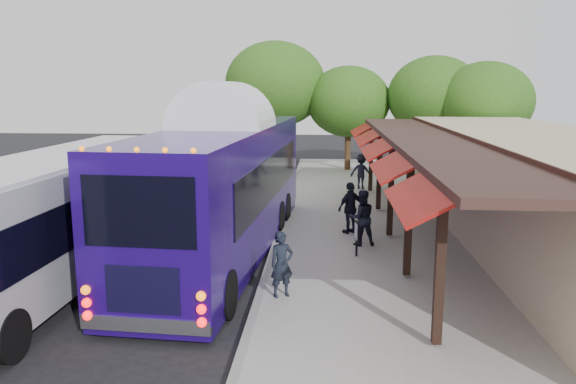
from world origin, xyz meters
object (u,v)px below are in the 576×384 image
(coach_bus, at_px, (224,182))
(ped_a, at_px, (282,264))
(city_bus, at_px, (57,214))
(sign_board, at_px, (357,233))
(ped_c, at_px, (351,208))
(ped_b, at_px, (362,218))
(ped_d, at_px, (361,171))

(coach_bus, xyz_separation_m, ped_a, (2.05, -3.95, -1.29))
(city_bus, relative_size, sign_board, 12.01)
(ped_c, height_order, sign_board, ped_c)
(ped_c, bearing_deg, ped_b, 62.50)
(city_bus, height_order, ped_c, city_bus)
(coach_bus, xyz_separation_m, ped_c, (3.95, 2.04, -1.21))
(sign_board, bearing_deg, city_bus, -171.31)
(ped_a, xyz_separation_m, ped_d, (2.80, 14.42, 0.06))
(ped_a, relative_size, ped_d, 0.93)
(coach_bus, relative_size, sign_board, 12.66)
(ped_a, bearing_deg, sign_board, 32.02)
(city_bus, bearing_deg, ped_d, 58.72)
(ped_b, distance_m, sign_board, 1.22)
(coach_bus, bearing_deg, ped_c, 31.75)
(ped_a, bearing_deg, coach_bus, 89.83)
(city_bus, distance_m, ped_d, 15.97)
(ped_c, bearing_deg, ped_d, -134.50)
(coach_bus, height_order, city_bus, coach_bus)
(city_bus, xyz_separation_m, sign_board, (7.91, 2.26, -0.99))
(ped_c, bearing_deg, sign_board, 53.05)
(ped_a, height_order, ped_d, ped_d)
(ped_d, relative_size, sign_board, 1.64)
(ped_d, xyz_separation_m, sign_board, (-0.84, -11.07, -0.15))
(city_bus, xyz_separation_m, ped_b, (8.13, 3.44, -0.81))
(sign_board, bearing_deg, ped_b, 72.54)
(ped_b, height_order, ped_d, ped_b)
(city_bus, distance_m, sign_board, 8.29)
(ped_a, height_order, ped_c, ped_c)
(city_bus, bearing_deg, ped_a, -8.37)
(coach_bus, relative_size, ped_b, 7.44)
(ped_c, relative_size, ped_d, 1.03)
(city_bus, bearing_deg, sign_board, 17.93)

